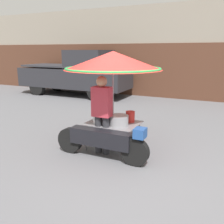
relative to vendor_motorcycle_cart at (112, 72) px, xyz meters
name	(u,v)px	position (x,y,z in m)	size (l,w,h in m)	color
ground_plane	(122,168)	(0.54, -0.72, -1.66)	(36.00, 36.00, 0.00)	slate
shopfront_building	(194,52)	(0.54, 7.54, 0.35)	(28.00, 2.06, 4.05)	gray
vendor_motorcycle_cart	(112,72)	(0.00, 0.00, 0.00)	(2.01, 2.01, 2.08)	black
vendor_person	(102,111)	(-0.10, -0.28, -0.76)	(0.38, 0.22, 1.61)	#2D2D33
pickup_truck	(76,74)	(-4.43, 5.35, -0.65)	(5.37, 1.76, 2.11)	black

